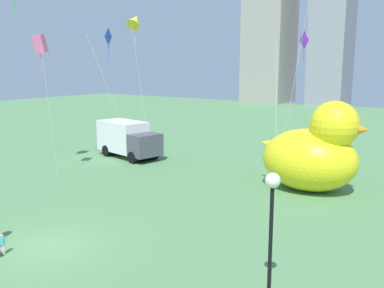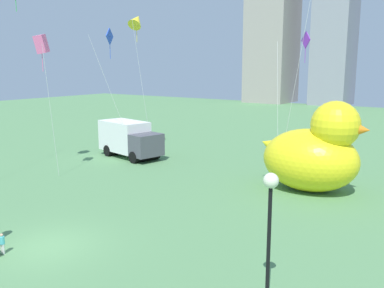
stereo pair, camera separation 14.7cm
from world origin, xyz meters
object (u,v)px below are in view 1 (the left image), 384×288
object	(u,v)px
kite_blue	(108,41)
lamppost	(272,204)
person_child	(2,243)
kite_yellow	(135,21)
box_truck	(128,139)
kite_pink	(40,45)
kite_purple	(302,45)
giant_inflatable_duck	(313,153)

from	to	relation	value
kite_blue	lamppost	bearing A→B (deg)	-33.17
person_child	kite_yellow	xyz separation A→B (m)	(-8.85, 17.88, 10.34)
box_truck	kite_pink	bearing A→B (deg)	-90.46
kite_purple	person_child	bearing A→B (deg)	-97.77
box_truck	kite_pink	size ratio (longest dim) A/B	0.67
person_child	box_truck	size ratio (longest dim) A/B	0.14
lamppost	kite_yellow	world-z (taller)	kite_yellow
giant_inflatable_duck	lamppost	bearing A→B (deg)	-77.08
person_child	kite_pink	world-z (taller)	kite_pink
kite_pink	kite_blue	bearing A→B (deg)	97.93
lamppost	kite_pink	size ratio (longest dim) A/B	0.45
kite_blue	kite_yellow	world-z (taller)	kite_yellow
person_child	kite_yellow	size ratio (longest dim) A/B	0.07
giant_inflatable_duck	kite_purple	distance (m)	11.08
person_child	lamppost	xyz separation A→B (m)	(9.93, 2.69, 2.74)
box_truck	kite_blue	distance (m)	7.73
kite_blue	kite_yellow	distance (m)	3.22
lamppost	kite_blue	distance (m)	23.59
kite_purple	kite_blue	size ratio (longest dim) A/B	0.97
giant_inflatable_duck	lamppost	xyz separation A→B (m)	(2.87, -12.50, 0.93)
giant_inflatable_duck	kite_purple	world-z (taller)	kite_purple
kite_purple	kite_pink	size ratio (longest dim) A/B	1.07
giant_inflatable_duck	kite_blue	xyz separation A→B (m)	(-16.25, -0.00, 6.80)
kite_purple	kite_yellow	size ratio (longest dim) A/B	0.84
kite_purple	kite_pink	world-z (taller)	kite_purple
box_truck	kite_yellow	bearing A→B (deg)	109.20
box_truck	kite_blue	world-z (taller)	kite_blue
person_child	kite_pink	size ratio (longest dim) A/B	0.09
person_child	kite_blue	bearing A→B (deg)	121.18
giant_inflatable_duck	kite_pink	size ratio (longest dim) A/B	0.70
person_child	giant_inflatable_duck	size ratio (longest dim) A/B	0.13
kite_pink	person_child	bearing A→B (deg)	-45.39
person_child	box_truck	distance (m)	17.94
person_child	kite_purple	bearing A→B (deg)	82.23
lamppost	giant_inflatable_duck	bearing A→B (deg)	102.92
giant_inflatable_duck	lamppost	distance (m)	12.86
giant_inflatable_duck	kite_blue	bearing A→B (deg)	-179.99
giant_inflatable_duck	box_truck	world-z (taller)	giant_inflatable_duck
giant_inflatable_duck	box_truck	xyz separation A→B (m)	(-15.24, 0.76, -0.83)
lamppost	box_truck	xyz separation A→B (m)	(-18.11, 13.26, -1.76)
lamppost	kite_blue	bearing A→B (deg)	146.83
person_child	lamppost	world-z (taller)	lamppost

